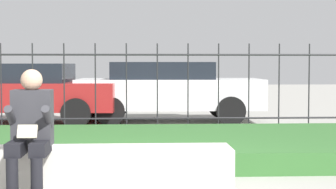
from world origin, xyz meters
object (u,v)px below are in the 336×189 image
Objects in this scene: car_parked_left at (25,91)px; car_parked_center at (168,89)px; stone_bench at (113,172)px; person_seated_reader at (30,129)px.

car_parked_center is at bearing 7.37° from car_parked_left.
stone_bench is 0.59× the size of car_parked_left.
stone_bench is 0.58× the size of car_parked_center.
person_seated_reader is 0.31× the size of car_parked_left.
person_seated_reader is at bearing -158.07° from stone_bench.
stone_bench is 7.20m from car_parked_left.
car_parked_left reaches higher than stone_bench.
stone_bench is at bearing -67.91° from car_parked_left.
stone_bench is 1.91× the size of person_seated_reader.
car_parked_left reaches higher than person_seated_reader.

